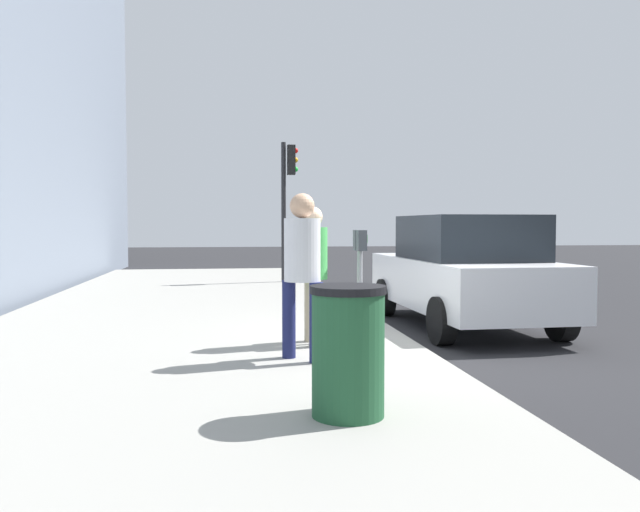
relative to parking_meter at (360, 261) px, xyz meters
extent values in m
plane|color=#232326|center=(-0.04, -0.69, -1.17)|extent=(80.00, 80.00, 0.00)
cube|color=gray|center=(-0.04, 2.31, -1.09)|extent=(28.00, 6.00, 0.15)
cylinder|color=gray|center=(0.00, 0.00, -0.44)|extent=(0.07, 0.07, 1.15)
cube|color=#383D42|center=(-0.10, 0.00, 0.26)|extent=(0.16, 0.11, 0.26)
cube|color=#383D42|center=(0.10, 0.00, 0.26)|extent=(0.16, 0.11, 0.26)
cube|color=#268C33|center=(-0.10, -0.06, 0.28)|extent=(0.10, 0.01, 0.10)
cube|color=#268C33|center=(0.10, -0.06, 0.28)|extent=(0.10, 0.01, 0.10)
cylinder|color=tan|center=(0.05, 0.63, -0.61)|extent=(0.15, 0.15, 0.81)
cylinder|color=tan|center=(-0.32, 0.62, -0.61)|extent=(0.15, 0.15, 0.81)
cylinder|color=green|center=(-0.14, 0.62, 0.11)|extent=(0.37, 0.37, 0.64)
sphere|color=beige|center=(-0.14, 0.62, 0.56)|extent=(0.25, 0.25, 0.25)
cylinder|color=#191E4C|center=(-0.92, 0.99, -0.58)|extent=(0.15, 0.15, 0.86)
cylinder|color=#191E4C|center=(-1.21, 0.72, -0.58)|extent=(0.15, 0.15, 0.86)
cylinder|color=silver|center=(-1.06, 0.86, 0.19)|extent=(0.40, 0.40, 0.68)
sphere|color=tan|center=(-1.06, 0.86, 0.67)|extent=(0.27, 0.27, 0.27)
cube|color=silver|center=(1.79, -2.04, -0.46)|extent=(4.44, 1.94, 0.76)
cube|color=black|center=(1.59, -2.04, 0.26)|extent=(2.24, 1.74, 0.68)
cylinder|color=black|center=(3.20, -1.13, -0.84)|extent=(0.67, 0.24, 0.66)
cylinder|color=black|center=(3.24, -2.88, -0.84)|extent=(0.67, 0.24, 0.66)
cylinder|color=black|center=(0.34, -1.20, -0.84)|extent=(0.67, 0.24, 0.66)
cylinder|color=black|center=(0.38, -2.95, -0.84)|extent=(0.67, 0.24, 0.66)
cylinder|color=black|center=(8.67, 0.22, 0.78)|extent=(0.12, 0.12, 3.60)
cube|color=black|center=(8.67, 0.02, 2.13)|extent=(0.24, 0.20, 0.76)
sphere|color=red|center=(8.67, -0.09, 2.37)|extent=(0.14, 0.14, 0.14)
sphere|color=orange|center=(8.67, -0.09, 2.13)|extent=(0.14, 0.14, 0.14)
sphere|color=green|center=(8.67, -0.09, 1.89)|extent=(0.14, 0.14, 0.14)
cylinder|color=#1E4C2D|center=(-3.16, 0.75, -0.54)|extent=(0.56, 0.56, 0.95)
cylinder|color=black|center=(-3.16, 0.75, -0.04)|extent=(0.59, 0.59, 0.06)
camera|label=1|loc=(-7.99, 1.66, 0.46)|focal=36.23mm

